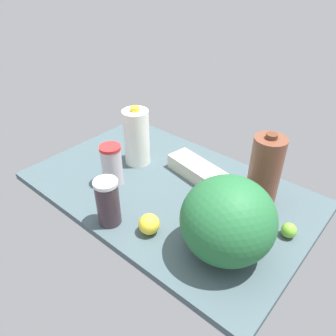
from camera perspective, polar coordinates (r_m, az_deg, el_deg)
The scene contains 9 objects.
countertop at distance 142.96cm, azimuth 0.00°, elevation -3.82°, with size 120.00×76.00×3.00cm, color #41545A.
shaker_bottle at distance 121.47cm, azimuth -10.42°, elevation -5.86°, with size 8.87×8.87×18.83cm.
chocolate_milk_jug at distance 133.68cm, azimuth 16.56°, elevation -0.23°, with size 12.55×12.55×29.73cm.
milk_jug at distance 152.71cm, azimuth -5.50°, elevation 5.38°, with size 11.97×11.97×28.31cm.
watermelon at distance 107.11cm, azimuth 10.38°, elevation -8.90°, with size 30.92×30.92×28.53cm, color #236736.
egg_carton at distance 146.27cm, azimuth 5.58°, elevation -0.72°, with size 32.82×10.75×6.47cm, color beige.
tumbler_cup at distance 141.35cm, azimuth -9.75°, elevation 0.52°, with size 9.12×9.12×18.56cm.
lemon_near_front at distance 119.28cm, azimuth -3.31°, elevation -9.73°, with size 7.73×7.73×7.73cm, color yellow.
lime_far_back at distance 126.00cm, azimuth 20.30°, elevation -10.14°, with size 5.51×5.51×5.51cm, color #6FB432.
Camera 1 is at (73.55, -85.54, 89.32)cm, focal length 35.00 mm.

